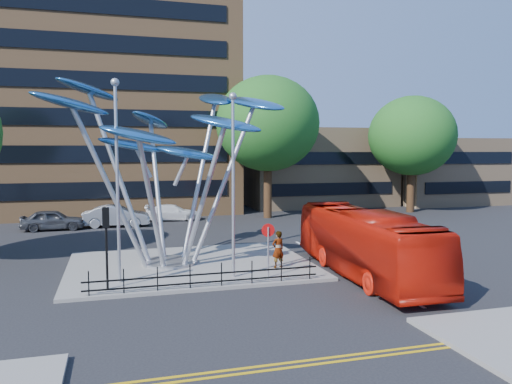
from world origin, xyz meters
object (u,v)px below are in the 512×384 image
object	(u,v)px
street_lamp_left	(117,163)
parked_car_mid	(117,216)
parked_car_left	(53,220)
parked_car_right	(173,213)
street_lamp_right	(233,168)
no_entry_sign_island	(268,241)
tree_right	(268,124)
traffic_light_island	(106,230)
red_bus	(365,243)
leaf_sculpture	(166,131)
pedestrian	(278,249)
tree_far	(412,136)

from	to	relation	value
street_lamp_left	parked_car_mid	world-z (taller)	street_lamp_left
street_lamp_left	parked_car_left	bearing A→B (deg)	105.32
parked_car_left	parked_car_right	world-z (taller)	parked_car_left
street_lamp_right	no_entry_sign_island	size ratio (longest dim) A/B	3.39
street_lamp_left	parked_car_right	bearing A→B (deg)	76.92
tree_right	traffic_light_island	size ratio (longest dim) A/B	3.54
street_lamp_right	red_bus	size ratio (longest dim) A/B	0.74
leaf_sculpture	no_entry_sign_island	bearing A→B (deg)	-45.67
street_lamp_right	parked_car_mid	xyz separation A→B (m)	(-5.05, 17.51, -4.28)
pedestrian	parked_car_left	distance (m)	20.04
street_lamp_right	traffic_light_island	distance (m)	6.05
parked_car_left	parked_car_right	xyz separation A→B (m)	(9.00, 2.52, -0.10)
parked_car_right	tree_far	bearing A→B (deg)	-86.07
tree_far	leaf_sculpture	world-z (taller)	tree_far
traffic_light_island	pedestrian	bearing A→B (deg)	11.41
parked_car_left	leaf_sculpture	bearing A→B (deg)	-153.45
no_entry_sign_island	parked_car_right	world-z (taller)	no_entry_sign_island
street_lamp_right	pedestrian	size ratio (longest dim) A/B	4.57
tree_far	parked_car_mid	bearing A→B (deg)	-176.78
tree_right	no_entry_sign_island	xyz separation A→B (m)	(-6.00, -19.48, -6.22)
traffic_light_island	street_lamp_left	bearing A→B (deg)	63.43
red_bus	leaf_sculpture	bearing A→B (deg)	154.37
parked_car_mid	parked_car_right	distance (m)	4.98
traffic_light_island	pedestrian	distance (m)	8.31
pedestrian	traffic_light_island	bearing A→B (deg)	-3.96
tree_far	red_bus	size ratio (longest dim) A/B	0.97
tree_far	street_lamp_left	xyz separation A→B (m)	(-26.50, -18.50, -1.75)
traffic_light_island	parked_car_mid	world-z (taller)	traffic_light_island
pedestrian	tree_right	bearing A→B (deg)	-120.99
street_lamp_right	parked_car_mid	size ratio (longest dim) A/B	1.68
street_lamp_left	traffic_light_island	bearing A→B (deg)	-116.57
leaf_sculpture	parked_car_mid	xyz separation A→B (m)	(-2.49, 13.83, -6.06)
street_lamp_left	leaf_sculpture	bearing A→B (deg)	52.60
leaf_sculpture	red_bus	xyz separation A→B (m)	(8.67, -4.62, -5.31)
tree_far	red_bus	distance (m)	25.79
street_lamp_right	parked_car_right	bearing A→B (deg)	91.61
tree_right	leaf_sculpture	bearing A→B (deg)	-123.31
street_lamp_left	no_entry_sign_island	world-z (taller)	street_lamp_left
traffic_light_island	no_entry_sign_island	bearing A→B (deg)	0.13
red_bus	street_lamp_left	bearing A→B (deg)	175.04
traffic_light_island	parked_car_left	xyz separation A→B (m)	(-4.05, 17.62, -1.86)
red_bus	pedestrian	xyz separation A→B (m)	(-3.60, 2.05, -0.50)
street_lamp_right	no_entry_sign_island	bearing A→B (deg)	-17.87
street_lamp_left	pedestrian	bearing A→B (deg)	4.68
street_lamp_left	parked_car_mid	xyz separation A→B (m)	(-0.05, 17.01, -4.54)
tree_right	parked_car_mid	size ratio (longest dim) A/B	2.45
street_lamp_left	parked_car_mid	bearing A→B (deg)	90.18
leaf_sculpture	traffic_light_island	distance (m)	6.65
red_bus	tree_far	bearing A→B (deg)	54.72
street_lamp_right	red_bus	world-z (taller)	street_lamp_right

